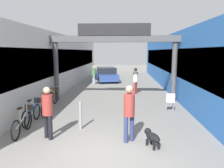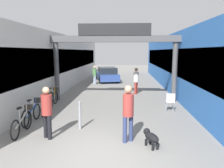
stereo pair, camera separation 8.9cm
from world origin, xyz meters
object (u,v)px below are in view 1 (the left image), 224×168
at_px(bicycle_silver_nearest, 23,121).
at_px(pedestrian_with_dog, 129,110).
at_px(pedestrian_carrying_crate, 136,79).
at_px(cafe_chair_aluminium_nearer, 170,100).
at_px(bollard_post_metal, 80,115).
at_px(bicycle_orange_farthest, 52,97).
at_px(pedestrian_companion, 48,109).
at_px(bicycle_blue_second, 33,112).
at_px(dog_on_leash, 152,137).
at_px(bicycle_green_third, 48,104).
at_px(pedestrian_elderly_walking, 94,74).
at_px(parked_car_blue, 106,74).

bearing_deg(bicycle_silver_nearest, pedestrian_with_dog, -7.81).
distance_m(pedestrian_carrying_crate, cafe_chair_aluminium_nearer, 4.50).
bearing_deg(cafe_chair_aluminium_nearer, bollard_post_metal, -145.49).
xyz_separation_m(pedestrian_carrying_crate, bicycle_orange_farthest, (-4.51, -3.45, -0.56)).
relative_size(pedestrian_companion, bicycle_blue_second, 1.01).
height_order(pedestrian_carrying_crate, bicycle_silver_nearest, pedestrian_carrying_crate).
distance_m(dog_on_leash, bollard_post_metal, 2.78).
height_order(bicycle_silver_nearest, bicycle_orange_farthest, same).
height_order(pedestrian_carrying_crate, bicycle_orange_farthest, pedestrian_carrying_crate).
distance_m(bicycle_green_third, bollard_post_metal, 2.68).
relative_size(pedestrian_carrying_crate, bicycle_green_third, 1.03).
bearing_deg(pedestrian_elderly_walking, cafe_chair_aluminium_nearer, -60.21).
height_order(dog_on_leash, bicycle_orange_farthest, bicycle_orange_farthest).
relative_size(pedestrian_with_dog, dog_on_leash, 2.51).
bearing_deg(bicycle_blue_second, bicycle_green_third, 82.94).
distance_m(pedestrian_with_dog, bicycle_blue_second, 4.17).
relative_size(bicycle_green_third, bicycle_orange_farthest, 1.00).
xyz_separation_m(pedestrian_with_dog, bicycle_green_third, (-3.63, 2.93, -0.60)).
distance_m(bollard_post_metal, cafe_chair_aluminium_nearer, 4.56).
xyz_separation_m(pedestrian_companion, bicycle_green_third, (-1.02, 2.83, -0.55)).
height_order(pedestrian_elderly_walking, parked_car_blue, pedestrian_elderly_walking).
bearing_deg(bicycle_silver_nearest, dog_on_leash, -10.94).
bearing_deg(bicycle_blue_second, cafe_chair_aluminium_nearer, 18.73).
bearing_deg(dog_on_leash, parked_car_blue, 100.10).
xyz_separation_m(bicycle_silver_nearest, bicycle_orange_farthest, (-0.30, 3.90, 0.00)).
relative_size(pedestrian_elderly_walking, cafe_chair_aluminium_nearer, 1.79).
distance_m(bicycle_blue_second, cafe_chair_aluminium_nearer, 6.13).
distance_m(pedestrian_with_dog, pedestrian_elderly_walking, 12.34).
relative_size(pedestrian_elderly_walking, bicycle_green_third, 0.94).
relative_size(bicycle_silver_nearest, bicycle_blue_second, 1.00).
height_order(pedestrian_elderly_walking, bicycle_blue_second, pedestrian_elderly_walking).
relative_size(bicycle_silver_nearest, bicycle_orange_farthest, 1.00).
xyz_separation_m(pedestrian_with_dog, pedestrian_companion, (-2.61, 0.09, -0.05)).
relative_size(pedestrian_elderly_walking, bollard_post_metal, 1.53).
distance_m(bicycle_orange_farthest, parked_car_blue, 9.83).
bearing_deg(cafe_chair_aluminium_nearer, pedestrian_with_dog, -119.12).
bearing_deg(pedestrian_elderly_walking, dog_on_leash, -74.27).
bearing_deg(bollard_post_metal, bicycle_green_third, 134.77).
relative_size(pedestrian_companion, bicycle_silver_nearest, 1.01).
bearing_deg(bicycle_green_third, bicycle_blue_second, -97.06).
bearing_deg(bicycle_silver_nearest, pedestrian_companion, -21.65).
bearing_deg(pedestrian_carrying_crate, bicycle_green_third, -130.58).
bearing_deg(bollard_post_metal, cafe_chair_aluminium_nearer, 34.51).
xyz_separation_m(pedestrian_carrying_crate, bicycle_silver_nearest, (-4.21, -7.35, -0.56)).
xyz_separation_m(dog_on_leash, bollard_post_metal, (-2.42, 1.36, 0.21)).
bearing_deg(bicycle_blue_second, bicycle_silver_nearest, -81.84).
bearing_deg(pedestrian_elderly_walking, pedestrian_companion, -89.09).
xyz_separation_m(pedestrian_companion, bicycle_orange_farthest, (-1.31, 4.30, -0.55)).
height_order(pedestrian_carrying_crate, bicycle_blue_second, pedestrian_carrying_crate).
relative_size(pedestrian_with_dog, bicycle_silver_nearest, 1.06).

